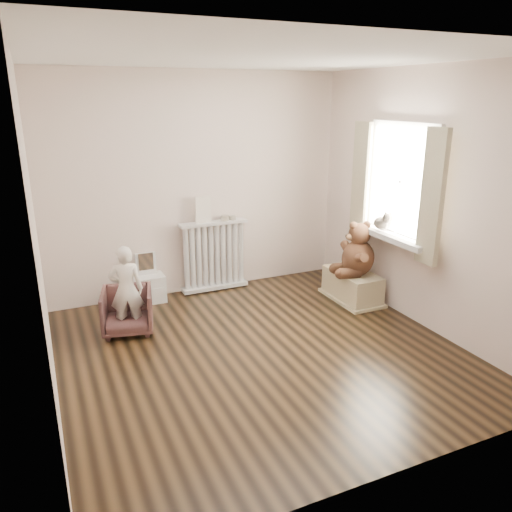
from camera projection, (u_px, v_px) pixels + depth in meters
name	position (u px, v px, depth m)	size (l,w,h in m)	color
floor	(261.00, 352.00, 4.72)	(3.60, 3.60, 0.01)	black
ceiling	(262.00, 57.00, 3.92)	(3.60, 3.60, 0.01)	white
back_wall	(198.00, 185.00, 5.88)	(3.60, 0.02, 2.60)	silver
front_wall	(398.00, 287.00, 2.75)	(3.60, 0.02, 2.60)	silver
left_wall	(36.00, 241.00, 3.62)	(0.02, 3.60, 2.60)	silver
right_wall	(424.00, 201.00, 5.02)	(0.02, 3.60, 2.60)	silver
window	(402.00, 182.00, 5.22)	(0.03, 0.90, 1.10)	white
window_sill	(390.00, 236.00, 5.36)	(0.22, 1.10, 0.06)	silver
curtain_left	(432.00, 198.00, 4.70)	(0.06, 0.26, 1.30)	#B8B18E
curtain_right	(361.00, 180.00, 5.69)	(0.06, 0.26, 1.30)	#B8B18E
radiator	(214.00, 260.00, 6.11)	(0.83, 0.16, 0.87)	silver
paper_doll	(203.00, 209.00, 5.87)	(0.19, 0.02, 0.32)	beige
tin_a	(225.00, 218.00, 6.01)	(0.10, 0.10, 0.06)	#A59E8C
tin_b	(232.00, 218.00, 6.05)	(0.08, 0.08, 0.05)	#A59E8C
toy_vanity	(148.00, 279.00, 5.79)	(0.37, 0.27, 0.58)	silver
armchair	(127.00, 311.00, 5.06)	(0.49, 0.50, 0.46)	brown
child	(126.00, 290.00, 4.94)	(0.33, 0.22, 0.91)	silver
toy_bench	(352.00, 283.00, 5.88)	(0.39, 0.73, 0.34)	#C4B98F
teddy_bear	(359.00, 247.00, 5.66)	(0.50, 0.39, 0.62)	#3C2315
plush_cat	(382.00, 221.00, 5.45)	(0.16, 0.25, 0.22)	#675E56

